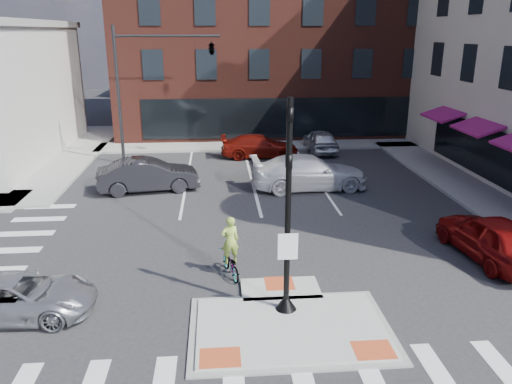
{
  "coord_description": "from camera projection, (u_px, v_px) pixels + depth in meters",
  "views": [
    {
      "loc": [
        -1.86,
        -11.99,
        7.66
      ],
      "look_at": [
        -0.45,
        5.46,
        2.0
      ],
      "focal_mm": 35.0,
      "sensor_mm": 36.0,
      "label": 1
    }
  ],
  "objects": [
    {
      "name": "bg_car_dark",
      "position": [
        148.0,
        175.0,
        24.86
      ],
      "size": [
        5.19,
        2.54,
        1.64
      ],
      "primitive_type": "imported",
      "rotation": [
        0.0,
        0.0,
        1.74
      ],
      "color": "#252429",
      "rests_on": "ground"
    },
    {
      "name": "sidewalk_n",
      "position": [
        286.0,
        145.0,
        34.95
      ],
      "size": [
        26.0,
        3.0,
        0.15
      ],
      "primitive_type": "cube",
      "color": "gray",
      "rests_on": "ground"
    },
    {
      "name": "red_sedan",
      "position": [
        492.0,
        237.0,
        17.37
      ],
      "size": [
        2.44,
        4.95,
        1.62
      ],
      "primitive_type": "imported",
      "rotation": [
        0.0,
        0.0,
        3.25
      ],
      "color": "maroon",
      "rests_on": "ground"
    },
    {
      "name": "sidewalk_e",
      "position": [
        479.0,
        195.0,
        24.17
      ],
      "size": [
        3.0,
        24.0,
        0.15
      ],
      "primitive_type": "cube",
      "color": "gray",
      "rests_on": "ground"
    },
    {
      "name": "mast_arm_signal",
      "position": [
        186.0,
        57.0,
        28.77
      ],
      "size": [
        6.1,
        2.24,
        8.0
      ],
      "color": "black",
      "rests_on": "ground"
    },
    {
      "name": "cyclist",
      "position": [
        230.0,
        256.0,
        16.2
      ],
      "size": [
        0.95,
        1.68,
        2.05
      ],
      "rotation": [
        0.0,
        0.0,
        3.4
      ],
      "color": "#3F3F44",
      "rests_on": "ground"
    },
    {
      "name": "building_far_right",
      "position": [
        299.0,
        45.0,
        63.94
      ],
      "size": [
        12.0,
        12.0,
        12.0
      ],
      "primitive_type": "cube",
      "color": "brown",
      "rests_on": "ground"
    },
    {
      "name": "ground",
      "position": [
        288.0,
        320.0,
        13.88
      ],
      "size": [
        120.0,
        120.0,
        0.0
      ],
      "primitive_type": "plane",
      "color": "#28282B",
      "rests_on": "ground"
    },
    {
      "name": "silver_suv",
      "position": [
        17.0,
        296.0,
        13.92
      ],
      "size": [
        4.38,
        2.1,
        1.21
      ],
      "primitive_type": "imported",
      "rotation": [
        0.0,
        0.0,
        1.55
      ],
      "color": "#AAACB1",
      "rests_on": "ground"
    },
    {
      "name": "bg_car_silver",
      "position": [
        320.0,
        141.0,
        33.0
      ],
      "size": [
        1.87,
        4.44,
        1.5
      ],
      "primitive_type": "imported",
      "rotation": [
        0.0,
        0.0,
        3.16
      ],
      "color": "silver",
      "rests_on": "ground"
    },
    {
      "name": "signal_pole",
      "position": [
        287.0,
        236.0,
        13.53
      ],
      "size": [
        0.6,
        0.6,
        5.98
      ],
      "color": "black",
      "rests_on": "refuge_island"
    },
    {
      "name": "white_pickup",
      "position": [
        309.0,
        172.0,
        25.21
      ],
      "size": [
        6.01,
        2.73,
        1.7
      ],
      "primitive_type": "imported",
      "rotation": [
        0.0,
        0.0,
        1.63
      ],
      "color": "white",
      "rests_on": "ground"
    },
    {
      "name": "building_n",
      "position": [
        271.0,
        29.0,
        42.05
      ],
      "size": [
        24.4,
        18.4,
        15.5
      ],
      "color": "#522119",
      "rests_on": "ground"
    },
    {
      "name": "bg_car_red",
      "position": [
        260.0,
        146.0,
        31.59
      ],
      "size": [
        4.9,
        2.03,
        1.42
      ],
      "primitive_type": "imported",
      "rotation": [
        0.0,
        0.0,
        1.58
      ],
      "color": "maroon",
      "rests_on": "ground"
    },
    {
      "name": "refuge_island",
      "position": [
        289.0,
        323.0,
        13.61
      ],
      "size": [
        5.4,
        4.65,
        0.13
      ],
      "color": "gray",
      "rests_on": "ground"
    },
    {
      "name": "building_far_left",
      "position": [
        197.0,
        54.0,
        61.35
      ],
      "size": [
        10.0,
        12.0,
        10.0
      ],
      "primitive_type": "cube",
      "color": "slate",
      "rests_on": "ground"
    }
  ]
}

